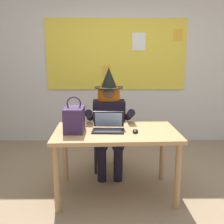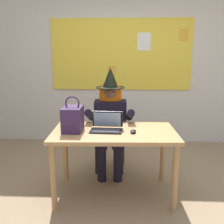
% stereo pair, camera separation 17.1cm
% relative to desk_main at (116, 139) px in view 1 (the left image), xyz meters
% --- Properties ---
extents(ground_plane, '(24.00, 24.00, 0.00)m').
position_rel_desk_main_xyz_m(ground_plane, '(0.04, -0.11, -0.65)').
color(ground_plane, '#937A5B').
extents(wall_back_bulletin, '(6.44, 2.10, 3.00)m').
position_rel_desk_main_xyz_m(wall_back_bulletin, '(0.04, 1.91, 0.86)').
color(wall_back_bulletin, silver).
rests_on(wall_back_bulletin, ground).
extents(desk_main, '(1.35, 0.83, 0.75)m').
position_rel_desk_main_xyz_m(desk_main, '(0.00, 0.00, 0.00)').
color(desk_main, tan).
rests_on(desk_main, ground).
extents(chair_at_desk, '(0.43, 0.43, 0.88)m').
position_rel_desk_main_xyz_m(chair_at_desk, '(-0.08, 0.75, -0.16)').
color(chair_at_desk, '#2D3347').
rests_on(chair_at_desk, ground).
extents(person_costumed, '(0.61, 0.66, 1.39)m').
position_rel_desk_main_xyz_m(person_costumed, '(-0.08, 0.63, 0.12)').
color(person_costumed, black).
rests_on(person_costumed, ground).
extents(laptop, '(0.35, 0.27, 0.20)m').
position_rel_desk_main_xyz_m(laptop, '(-0.08, 0.01, 0.14)').
color(laptop, black).
rests_on(laptop, desk_main).
extents(computer_mouse, '(0.07, 0.11, 0.03)m').
position_rel_desk_main_xyz_m(computer_mouse, '(0.20, -0.08, 0.11)').
color(computer_mouse, black).
rests_on(computer_mouse, desk_main).
extents(handbag, '(0.20, 0.30, 0.38)m').
position_rel_desk_main_xyz_m(handbag, '(-0.44, -0.02, 0.23)').
color(handbag, '#38234C').
rests_on(handbag, desk_main).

